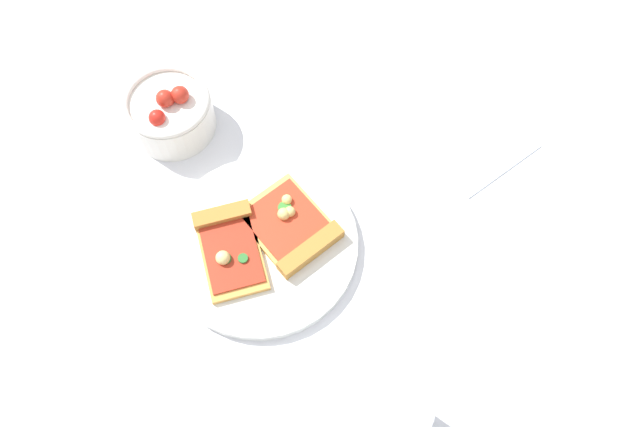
{
  "coord_description": "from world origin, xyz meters",
  "views": [
    {
      "loc": [
        0.09,
        0.31,
        0.76
      ],
      "look_at": [
        -0.06,
        0.0,
        0.03
      ],
      "focal_mm": 36.61,
      "sensor_mm": 36.0,
      "label": 1
    }
  ],
  "objects_px": {
    "salad_bowl": "(170,112)",
    "paper_napkin": "(469,134)",
    "soda_glass": "(386,415)",
    "pizza_slice_far": "(293,229)",
    "plate": "(262,247)",
    "pizza_slice_near": "(228,243)"
  },
  "relations": [
    {
      "from": "soda_glass",
      "to": "pizza_slice_near",
      "type": "bearing_deg",
      "value": -74.39
    },
    {
      "from": "soda_glass",
      "to": "paper_napkin",
      "type": "distance_m",
      "value": 0.4
    },
    {
      "from": "pizza_slice_far",
      "to": "paper_napkin",
      "type": "bearing_deg",
      "value": -173.17
    },
    {
      "from": "salad_bowl",
      "to": "paper_napkin",
      "type": "bearing_deg",
      "value": 152.5
    },
    {
      "from": "pizza_slice_near",
      "to": "pizza_slice_far",
      "type": "bearing_deg",
      "value": 168.44
    },
    {
      "from": "salad_bowl",
      "to": "paper_napkin",
      "type": "xyz_separation_m",
      "value": [
        -0.36,
        0.19,
        -0.03
      ]
    },
    {
      "from": "pizza_slice_far",
      "to": "salad_bowl",
      "type": "height_order",
      "value": "salad_bowl"
    },
    {
      "from": "pizza_slice_near",
      "to": "salad_bowl",
      "type": "height_order",
      "value": "salad_bowl"
    },
    {
      "from": "salad_bowl",
      "to": "soda_glass",
      "type": "xyz_separation_m",
      "value": [
        -0.07,
        0.47,
        0.03
      ]
    },
    {
      "from": "pizza_slice_far",
      "to": "soda_glass",
      "type": "xyz_separation_m",
      "value": [
        0.01,
        0.25,
        0.04
      ]
    },
    {
      "from": "pizza_slice_far",
      "to": "paper_napkin",
      "type": "relative_size",
      "value": 0.9
    },
    {
      "from": "pizza_slice_near",
      "to": "salad_bowl",
      "type": "relative_size",
      "value": 1.09
    },
    {
      "from": "pizza_slice_near",
      "to": "paper_napkin",
      "type": "bearing_deg",
      "value": -177.27
    },
    {
      "from": "pizza_slice_near",
      "to": "paper_napkin",
      "type": "relative_size",
      "value": 0.87
    },
    {
      "from": "pizza_slice_near",
      "to": "pizza_slice_far",
      "type": "xyz_separation_m",
      "value": [
        -0.08,
        0.02,
        -0.0
      ]
    },
    {
      "from": "plate",
      "to": "salad_bowl",
      "type": "relative_size",
      "value": 2.11
    },
    {
      "from": "plate",
      "to": "pizza_slice_near",
      "type": "height_order",
      "value": "pizza_slice_near"
    },
    {
      "from": "plate",
      "to": "paper_napkin",
      "type": "relative_size",
      "value": 1.68
    },
    {
      "from": "plate",
      "to": "salad_bowl",
      "type": "height_order",
      "value": "salad_bowl"
    },
    {
      "from": "pizza_slice_near",
      "to": "soda_glass",
      "type": "height_order",
      "value": "soda_glass"
    },
    {
      "from": "plate",
      "to": "paper_napkin",
      "type": "distance_m",
      "value": 0.32
    },
    {
      "from": "paper_napkin",
      "to": "salad_bowl",
      "type": "bearing_deg",
      "value": -27.5
    }
  ]
}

